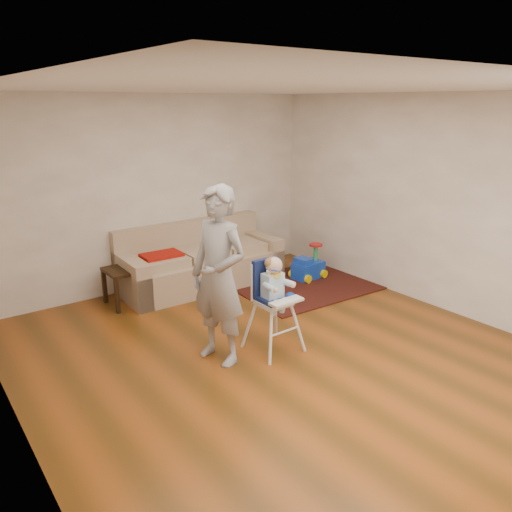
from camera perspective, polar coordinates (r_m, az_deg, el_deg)
ground at (r=5.44m, az=2.56°, el=-11.13°), size 5.50×5.50×0.00m
room_envelope at (r=5.25m, az=-0.83°, el=9.49°), size 5.04×5.52×2.72m
sofa at (r=7.24m, az=-6.36°, el=0.01°), size 2.37×1.02×0.90m
side_table at (r=6.82m, az=-14.57°, el=-3.37°), size 0.50×0.50×0.50m
area_rug at (r=7.39m, az=5.80°, el=-3.24°), size 2.13×1.64×0.02m
ride_on_toy at (r=7.57m, az=6.01°, el=-0.63°), size 0.50×0.37×0.51m
toy_ball at (r=6.70m, az=3.96°, el=-4.69°), size 0.14×0.14×0.14m
high_chair at (r=5.32m, az=2.01°, el=-5.70°), size 0.49×0.49×1.06m
adult at (r=4.99m, az=-4.28°, el=-2.33°), size 0.60×0.76×1.83m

